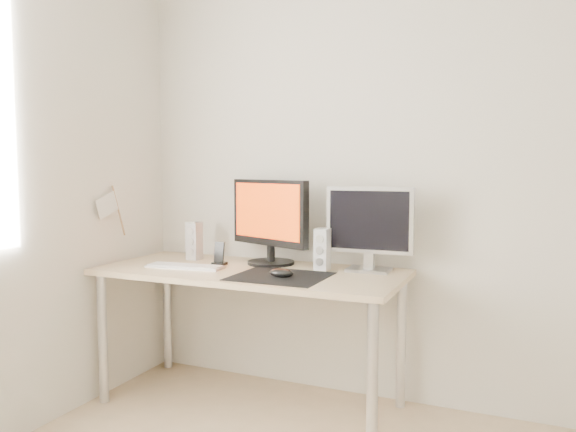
% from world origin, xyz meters
% --- Properties ---
extents(wall_back, '(3.50, 0.00, 3.50)m').
position_xyz_m(wall_back, '(0.00, 1.75, 1.25)').
color(wall_back, silver).
rests_on(wall_back, ground).
extents(mousepad, '(0.45, 0.40, 0.00)m').
position_xyz_m(mousepad, '(-0.71, 1.27, 0.73)').
color(mousepad, black).
rests_on(mousepad, desk).
extents(mouse, '(0.12, 0.07, 0.04)m').
position_xyz_m(mouse, '(-0.69, 1.24, 0.75)').
color(mouse, black).
rests_on(mouse, mousepad).
extents(desk, '(1.60, 0.70, 0.73)m').
position_xyz_m(desk, '(-0.93, 1.38, 0.65)').
color(desk, '#D1B587').
rests_on(desk, ground).
extents(main_monitor, '(0.53, 0.34, 0.47)m').
position_xyz_m(main_monitor, '(-0.90, 1.57, 0.98)').
color(main_monitor, black).
rests_on(main_monitor, desk).
extents(second_monitor, '(0.45, 0.16, 0.43)m').
position_xyz_m(second_monitor, '(-0.34, 1.58, 0.97)').
color(second_monitor, '#AAAAAC').
rests_on(second_monitor, desk).
extents(speaker_left, '(0.07, 0.08, 0.22)m').
position_xyz_m(speaker_left, '(-1.37, 1.54, 0.84)').
color(speaker_left, silver).
rests_on(speaker_left, desk).
extents(speaker_right, '(0.07, 0.08, 0.22)m').
position_xyz_m(speaker_right, '(-0.58, 1.51, 0.84)').
color(speaker_right, white).
rests_on(speaker_right, desk).
extents(keyboard, '(0.43, 0.16, 0.02)m').
position_xyz_m(keyboard, '(-1.27, 1.29, 0.74)').
color(keyboard, silver).
rests_on(keyboard, desk).
extents(phone_dock, '(0.07, 0.06, 0.13)m').
position_xyz_m(phone_dock, '(-1.15, 1.44, 0.77)').
color(phone_dock, black).
rests_on(phone_dock, desk).
extents(pennant, '(0.01, 0.23, 0.29)m').
position_xyz_m(pennant, '(-1.72, 1.24, 1.05)').
color(pennant, '#A57F54').
rests_on(pennant, wall_left).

